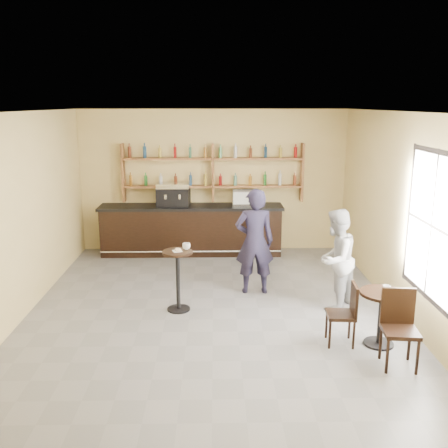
{
  "coord_description": "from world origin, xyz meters",
  "views": [
    {
      "loc": [
        0.04,
        -7.73,
        3.33
      ],
      "look_at": [
        0.2,
        0.8,
        1.25
      ],
      "focal_mm": 40.0,
      "sensor_mm": 36.0,
      "label": 1
    }
  ],
  "objects_px": {
    "pedestal_table": "(178,281)",
    "pastry_case": "(245,198)",
    "espresso_machine": "(173,194)",
    "patron_second": "(335,259)",
    "bar_counter": "(191,230)",
    "cafe_table": "(381,319)",
    "chair_south": "(400,330)",
    "man_main": "(255,241)",
    "chair_west": "(341,314)"
  },
  "relations": [
    {
      "from": "bar_counter",
      "to": "pedestal_table",
      "type": "relative_size",
      "value": 4.03
    },
    {
      "from": "cafe_table",
      "to": "chair_south",
      "type": "distance_m",
      "value": 0.61
    },
    {
      "from": "chair_south",
      "to": "patron_second",
      "type": "bearing_deg",
      "value": 106.79
    },
    {
      "from": "pastry_case",
      "to": "chair_south",
      "type": "bearing_deg",
      "value": -78.9
    },
    {
      "from": "cafe_table",
      "to": "patron_second",
      "type": "bearing_deg",
      "value": 104.14
    },
    {
      "from": "pastry_case",
      "to": "cafe_table",
      "type": "height_order",
      "value": "pastry_case"
    },
    {
      "from": "patron_second",
      "to": "bar_counter",
      "type": "bearing_deg",
      "value": -103.7
    },
    {
      "from": "pastry_case",
      "to": "patron_second",
      "type": "relative_size",
      "value": 0.33
    },
    {
      "from": "pedestal_table",
      "to": "chair_west",
      "type": "relative_size",
      "value": 1.14
    },
    {
      "from": "bar_counter",
      "to": "pastry_case",
      "type": "height_order",
      "value": "pastry_case"
    },
    {
      "from": "bar_counter",
      "to": "cafe_table",
      "type": "relative_size",
      "value": 5.15
    },
    {
      "from": "man_main",
      "to": "chair_south",
      "type": "bearing_deg",
      "value": 120.07
    },
    {
      "from": "bar_counter",
      "to": "man_main",
      "type": "xyz_separation_m",
      "value": [
        1.23,
        -2.42,
        0.39
      ]
    },
    {
      "from": "man_main",
      "to": "chair_west",
      "type": "distance_m",
      "value": 2.32
    },
    {
      "from": "bar_counter",
      "to": "cafe_table",
      "type": "xyz_separation_m",
      "value": [
        2.84,
        -4.47,
        -0.16
      ]
    },
    {
      "from": "espresso_machine",
      "to": "man_main",
      "type": "bearing_deg",
      "value": -52.52
    },
    {
      "from": "espresso_machine",
      "to": "cafe_table",
      "type": "bearing_deg",
      "value": -50.44
    },
    {
      "from": "pastry_case",
      "to": "patron_second",
      "type": "xyz_separation_m",
      "value": [
        1.3,
        -3.13,
        -0.43
      ]
    },
    {
      "from": "espresso_machine",
      "to": "patron_second",
      "type": "height_order",
      "value": "patron_second"
    },
    {
      "from": "espresso_machine",
      "to": "patron_second",
      "type": "bearing_deg",
      "value": -43.53
    },
    {
      "from": "bar_counter",
      "to": "chair_west",
      "type": "height_order",
      "value": "bar_counter"
    },
    {
      "from": "pastry_case",
      "to": "patron_second",
      "type": "height_order",
      "value": "patron_second"
    },
    {
      "from": "chair_south",
      "to": "bar_counter",
      "type": "bearing_deg",
      "value": 125.18
    },
    {
      "from": "pedestal_table",
      "to": "man_main",
      "type": "bearing_deg",
      "value": 30.95
    },
    {
      "from": "bar_counter",
      "to": "pedestal_table",
      "type": "height_order",
      "value": "bar_counter"
    },
    {
      "from": "bar_counter",
      "to": "chair_south",
      "type": "xyz_separation_m",
      "value": [
        2.89,
        -5.07,
        -0.05
      ]
    },
    {
      "from": "bar_counter",
      "to": "pastry_case",
      "type": "distance_m",
      "value": 1.4
    },
    {
      "from": "bar_counter",
      "to": "espresso_machine",
      "type": "height_order",
      "value": "espresso_machine"
    },
    {
      "from": "pastry_case",
      "to": "chair_south",
      "type": "height_order",
      "value": "pastry_case"
    },
    {
      "from": "patron_second",
      "to": "espresso_machine",
      "type": "bearing_deg",
      "value": -99.64
    },
    {
      "from": "espresso_machine",
      "to": "cafe_table",
      "type": "xyz_separation_m",
      "value": [
        3.23,
        -4.47,
        -0.96
      ]
    },
    {
      "from": "pastry_case",
      "to": "man_main",
      "type": "distance_m",
      "value": 2.44
    },
    {
      "from": "man_main",
      "to": "chair_south",
      "type": "height_order",
      "value": "man_main"
    },
    {
      "from": "chair_south",
      "to": "pedestal_table",
      "type": "bearing_deg",
      "value": 153.24
    },
    {
      "from": "bar_counter",
      "to": "chair_south",
      "type": "relative_size",
      "value": 4.05
    },
    {
      "from": "espresso_machine",
      "to": "chair_south",
      "type": "bearing_deg",
      "value": -53.39
    },
    {
      "from": "man_main",
      "to": "chair_south",
      "type": "distance_m",
      "value": 3.16
    },
    {
      "from": "bar_counter",
      "to": "chair_west",
      "type": "xyz_separation_m",
      "value": [
        2.29,
        -4.42,
        -0.11
      ]
    },
    {
      "from": "chair_south",
      "to": "pastry_case",
      "type": "bearing_deg",
      "value": 113.95
    },
    {
      "from": "pastry_case",
      "to": "man_main",
      "type": "height_order",
      "value": "man_main"
    },
    {
      "from": "pedestal_table",
      "to": "pastry_case",
      "type": "bearing_deg",
      "value": 68.29
    },
    {
      "from": "patron_second",
      "to": "pastry_case",
      "type": "bearing_deg",
      "value": -119.73
    },
    {
      "from": "chair_south",
      "to": "cafe_table",
      "type": "bearing_deg",
      "value": 100.25
    },
    {
      "from": "chair_west",
      "to": "chair_south",
      "type": "bearing_deg",
      "value": 47.13
    },
    {
      "from": "bar_counter",
      "to": "patron_second",
      "type": "bearing_deg",
      "value": -51.33
    },
    {
      "from": "cafe_table",
      "to": "chair_west",
      "type": "relative_size",
      "value": 0.89
    },
    {
      "from": "pedestal_table",
      "to": "chair_south",
      "type": "distance_m",
      "value": 3.51
    },
    {
      "from": "espresso_machine",
      "to": "bar_counter",
      "type": "bearing_deg",
      "value": 3.74
    },
    {
      "from": "bar_counter",
      "to": "chair_south",
      "type": "height_order",
      "value": "bar_counter"
    },
    {
      "from": "cafe_table",
      "to": "espresso_machine",
      "type": "bearing_deg",
      "value": 125.82
    }
  ]
}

